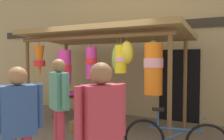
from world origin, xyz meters
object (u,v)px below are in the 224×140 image
object	(u,v)px
wicker_basket_by_table	(102,123)
flower_heap_on_table	(76,93)
folding_chair	(88,117)
customer_foreground	(18,123)
vendor_in_orange	(59,99)
shopper_by_bananas	(101,129)
wicker_basket_spare	(77,127)
display_table	(74,98)

from	to	relation	value
wicker_basket_by_table	flower_heap_on_table	bearing A→B (deg)	157.93
flower_heap_on_table	wicker_basket_by_table	world-z (taller)	flower_heap_on_table
folding_chair	customer_foreground	xyz separation A→B (m)	(0.43, -2.18, 0.47)
flower_heap_on_table	folding_chair	bearing A→B (deg)	-45.85
folding_chair	vendor_in_orange	size ratio (longest dim) A/B	0.48
flower_heap_on_table	shopper_by_bananas	xyz separation A→B (m)	(2.79, -3.37, 0.26)
folding_chair	shopper_by_bananas	distance (m)	2.59
flower_heap_on_table	folding_chair	distance (m)	1.86
customer_foreground	wicker_basket_spare	bearing A→B (deg)	111.31
wicker_basket_spare	vendor_in_orange	distance (m)	1.69
display_table	vendor_in_orange	bearing A→B (deg)	-58.84
wicker_basket_spare	vendor_in_orange	world-z (taller)	vendor_in_orange
display_table	shopper_by_bananas	world-z (taller)	shopper_by_bananas
display_table	wicker_basket_spare	size ratio (longest dim) A/B	3.42
customer_foreground	shopper_by_bananas	world-z (taller)	shopper_by_bananas
flower_heap_on_table	customer_foreground	world-z (taller)	customer_foreground
display_table	folding_chair	distance (m)	1.92
flower_heap_on_table	customer_foreground	distance (m)	3.90
flower_heap_on_table	shopper_by_bananas	bearing A→B (deg)	-50.39
vendor_in_orange	wicker_basket_spare	bearing A→B (deg)	113.80
folding_chair	wicker_basket_spare	world-z (taller)	folding_chair
wicker_basket_by_table	customer_foreground	xyz separation A→B (m)	(0.60, -3.05, 0.83)
wicker_basket_by_table	vendor_in_orange	world-z (taller)	vendor_in_orange
display_table	shopper_by_bananas	size ratio (longest dim) A/B	0.73
shopper_by_bananas	folding_chair	bearing A→B (deg)	126.32
wicker_basket_by_table	wicker_basket_spare	bearing A→B (deg)	-126.54
display_table	wicker_basket_by_table	distance (m)	1.36
wicker_basket_by_table	customer_foreground	bearing A→B (deg)	-78.84
customer_foreground	wicker_basket_by_table	bearing A→B (deg)	101.16
display_table	wicker_basket_by_table	bearing A→B (deg)	-21.40
folding_chair	wicker_basket_by_table	xyz separation A→B (m)	(-0.17, 0.87, -0.36)
customer_foreground	folding_chair	bearing A→B (deg)	101.19
flower_heap_on_table	wicker_basket_spare	size ratio (longest dim) A/B	2.23
display_table	wicker_basket_spare	distance (m)	1.36
display_table	shopper_by_bananas	xyz separation A→B (m)	(2.87, -3.39, 0.42)
wicker_basket_by_table	shopper_by_bananas	bearing A→B (deg)	-60.14
folding_chair	customer_foreground	distance (m)	2.27
flower_heap_on_table	shopper_by_bananas	world-z (taller)	shopper_by_bananas
wicker_basket_by_table	vendor_in_orange	size ratio (longest dim) A/B	0.22
display_table	customer_foreground	distance (m)	3.97
display_table	shopper_by_bananas	distance (m)	4.47
customer_foreground	vendor_in_orange	bearing A→B (deg)	108.55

